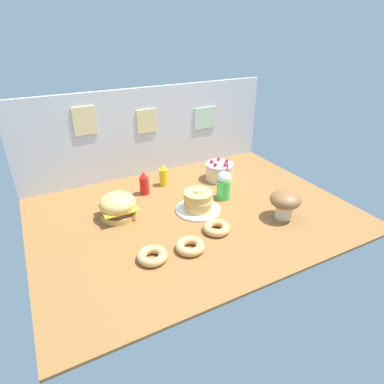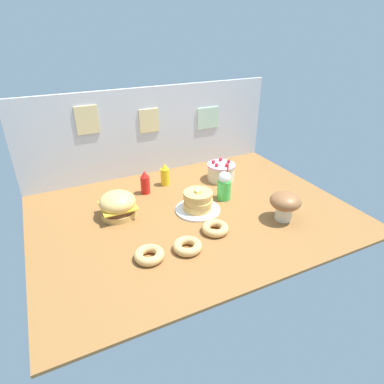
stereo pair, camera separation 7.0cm
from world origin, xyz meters
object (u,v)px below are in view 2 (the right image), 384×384
mushroom_stool (285,204)px  donut_vanilla (215,228)px  ketchup_bottle (145,183)px  donut_chocolate (187,246)px  pancake_stack (198,202)px  burger (118,205)px  cream_soda_cup (224,186)px  donut_pink_glaze (149,255)px  mustard_bottle (165,175)px  layer_cake (221,172)px

mushroom_stool → donut_vanilla: bearing=171.9°
ketchup_bottle → donut_chocolate: (-0.01, -0.87, -0.06)m
pancake_stack → donut_chocolate: bearing=-124.4°
pancake_stack → burger: bearing=161.2°
burger → ketchup_bottle: bearing=40.7°
cream_soda_cup → donut_pink_glaze: cream_soda_cup is taller
mustard_bottle → donut_vanilla: size_ratio=1.08×
mustard_bottle → donut_chocolate: (-0.22, -0.94, -0.06)m
cream_soda_cup → donut_chocolate: bearing=-139.0°
cream_soda_cup → donut_chocolate: 0.75m
pancake_stack → layer_cake: (0.45, 0.41, 0.01)m
ketchup_bottle → donut_vanilla: size_ratio=1.08×
layer_cake → mustard_bottle: 0.52m
cream_soda_cup → donut_chocolate: cream_soda_cup is taller
mushroom_stool → burger: bearing=151.9°
layer_cake → mushroom_stool: mushroom_stool is taller
layer_cake → mushroom_stool: size_ratio=1.13×
ketchup_bottle → mustard_bottle: size_ratio=1.00×
cream_soda_cup → layer_cake: bearing=63.5°
layer_cake → cream_soda_cup: 0.37m
layer_cake → mustard_bottle: (-0.51, 0.13, 0.02)m
donut_pink_glaze → burger: bearing=94.0°
donut_pink_glaze → donut_vanilla: 0.52m
layer_cake → mustard_bottle: mustard_bottle is taller
pancake_stack → donut_chocolate: pancake_stack is taller
ketchup_bottle → mushroom_stool: size_ratio=0.91×
layer_cake → donut_vanilla: layer_cake is taller
burger → mushroom_stool: bearing=-28.1°
layer_cake → donut_vanilla: 0.86m
ketchup_bottle → mushroom_stool: mushroom_stool is taller
ketchup_bottle → cream_soda_cup: cream_soda_cup is taller
donut_chocolate → mustard_bottle: bearing=76.8°
donut_pink_glaze → donut_chocolate: 0.25m
mustard_bottle → mushroom_stool: size_ratio=0.91×
ketchup_bottle → cream_soda_cup: (0.55, -0.38, 0.03)m
layer_cake → donut_pink_glaze: (-0.98, -0.80, -0.05)m
ketchup_bottle → mushroom_stool: (0.79, -0.84, 0.04)m
burger → mushroom_stool: size_ratio=1.21×
donut_vanilla → mushroom_stool: mushroom_stool is taller
donut_vanilla → mushroom_stool: (0.54, -0.08, 0.10)m
donut_chocolate → ketchup_bottle: bearing=89.3°
mustard_bottle → cream_soda_cup: cream_soda_cup is taller
ketchup_bottle → cream_soda_cup: 0.67m
layer_cake → donut_vanilla: bearing=-123.0°
burger → donut_chocolate: 0.68m
burger → donut_vanilla: 0.75m
pancake_stack → cream_soda_cup: size_ratio=1.13×
mustard_bottle → donut_chocolate: bearing=-103.2°
pancake_stack → donut_chocolate: size_ratio=1.83×
donut_pink_glaze → donut_chocolate: (0.25, -0.02, 0.00)m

